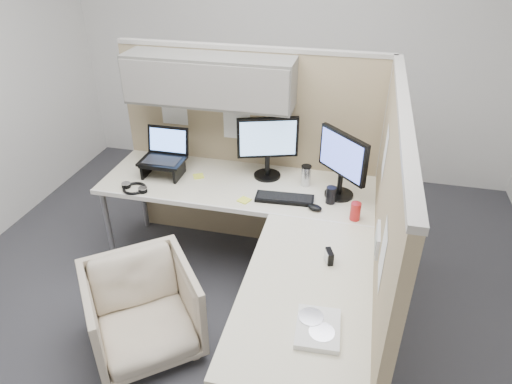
% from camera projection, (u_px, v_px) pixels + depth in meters
% --- Properties ---
extents(ground, '(4.50, 4.50, 0.00)m').
position_uv_depth(ground, '(234.00, 311.00, 3.23)').
color(ground, '#323236').
rests_on(ground, ground).
extents(partition_back, '(2.00, 0.36, 1.63)m').
position_uv_depth(partition_back, '(233.00, 120.00, 3.40)').
color(partition_back, tan).
rests_on(partition_back, ground).
extents(partition_right, '(0.07, 2.03, 1.63)m').
position_uv_depth(partition_right, '(380.00, 242.00, 2.57)').
color(partition_right, tan).
rests_on(partition_right, ground).
extents(desk, '(2.00, 1.98, 0.73)m').
position_uv_depth(desk, '(255.00, 223.00, 2.96)').
color(desk, beige).
rests_on(desk, ground).
extents(office_chair, '(0.87, 0.86, 0.65)m').
position_uv_depth(office_chair, '(142.00, 307.00, 2.81)').
color(office_chair, beige).
rests_on(office_chair, ground).
extents(monitor_left, '(0.43, 0.20, 0.47)m').
position_uv_depth(monitor_left, '(268.00, 143.00, 3.27)').
color(monitor_left, black).
rests_on(monitor_left, desk).
extents(monitor_right, '(0.33, 0.34, 0.47)m').
position_uv_depth(monitor_right, '(342.00, 160.00, 3.04)').
color(monitor_right, black).
rests_on(monitor_right, desk).
extents(laptop_station, '(0.32, 0.28, 0.34)m').
position_uv_depth(laptop_station, '(164.00, 158.00, 3.38)').
color(laptop_station, black).
rests_on(laptop_station, desk).
extents(keyboard, '(0.41, 0.16, 0.02)m').
position_uv_depth(keyboard, '(285.00, 198.00, 3.12)').
color(keyboard, black).
rests_on(keyboard, desk).
extents(mouse, '(0.12, 0.09, 0.04)m').
position_uv_depth(mouse, '(315.00, 208.00, 3.01)').
color(mouse, black).
rests_on(mouse, desk).
extents(travel_mug, '(0.07, 0.07, 0.16)m').
position_uv_depth(travel_mug, '(306.00, 175.00, 3.26)').
color(travel_mug, silver).
rests_on(travel_mug, desk).
extents(soda_can_green, '(0.07, 0.07, 0.12)m').
position_uv_depth(soda_can_green, '(355.00, 211.00, 2.89)').
color(soda_can_green, '#B21E1E').
rests_on(soda_can_green, desk).
extents(soda_can_silver, '(0.07, 0.07, 0.12)m').
position_uv_depth(soda_can_silver, '(331.00, 195.00, 3.07)').
color(soda_can_silver, black).
rests_on(soda_can_silver, desk).
extents(sticky_note_b, '(0.10, 0.10, 0.01)m').
position_uv_depth(sticky_note_b, '(244.00, 200.00, 3.12)').
color(sticky_note_b, '#E8F13F').
rests_on(sticky_note_b, desk).
extents(sticky_note_c, '(0.10, 0.10, 0.01)m').
position_uv_depth(sticky_note_c, '(198.00, 176.00, 3.41)').
color(sticky_note_c, '#E8F13F').
rests_on(sticky_note_c, desk).
extents(headphones, '(0.21, 0.20, 0.03)m').
position_uv_depth(headphones, '(134.00, 188.00, 3.24)').
color(headphones, black).
rests_on(headphones, desk).
extents(paper_stack, '(0.22, 0.27, 0.03)m').
position_uv_depth(paper_stack, '(318.00, 328.00, 2.12)').
color(paper_stack, white).
rests_on(paper_stack, desk).
extents(desk_clock, '(0.06, 0.08, 0.08)m').
position_uv_depth(desk_clock, '(329.00, 256.00, 2.54)').
color(desk_clock, black).
rests_on(desk_clock, desk).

